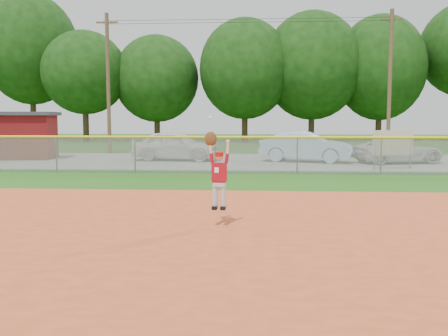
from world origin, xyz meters
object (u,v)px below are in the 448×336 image
at_px(car_blue, 306,147).
at_px(utility_shed, 24,135).
at_px(car_white_a, 176,145).
at_px(sponsor_sign, 393,144).
at_px(ballplayer, 218,171).
at_px(car_white_b, 399,151).

height_order(car_blue, utility_shed, utility_shed).
distance_m(car_white_a, sponsor_sign, 10.99).
bearing_deg(sponsor_sign, car_blue, 133.17).
bearing_deg(ballplayer, sponsor_sign, 60.69).
xyz_separation_m(car_white_a, utility_shed, (-8.54, 0.52, 0.51)).
bearing_deg(car_white_a, car_blue, -85.91).
relative_size(car_white_a, sponsor_sign, 2.46).
relative_size(car_white_a, utility_shed, 1.21).
height_order(car_white_a, car_white_b, car_white_a).
distance_m(car_white_a, car_white_b, 11.42).
xyz_separation_m(car_white_a, car_white_b, (11.39, -0.79, -0.18)).
distance_m(utility_shed, sponsor_sign, 19.31).
bearing_deg(car_blue, car_white_a, 102.83).
height_order(utility_shed, sponsor_sign, utility_shed).
xyz_separation_m(utility_shed, ballplayer, (12.03, -16.53, -0.15)).
distance_m(car_blue, utility_shed, 15.41).
bearing_deg(utility_shed, car_blue, -3.40).
xyz_separation_m(sponsor_sign, ballplayer, (-6.74, -12.00, 0.03)).
height_order(car_white_b, utility_shed, utility_shed).
bearing_deg(car_white_b, ballplayer, 136.38).
distance_m(car_blue, ballplayer, 15.98).
height_order(car_white_a, car_blue, car_white_a).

